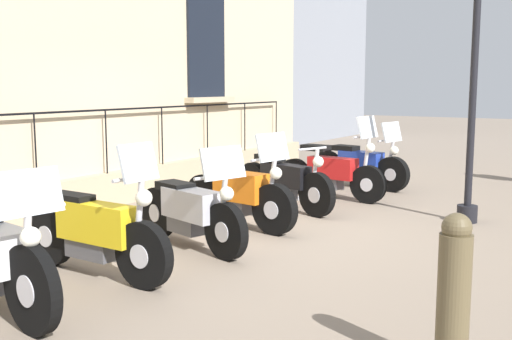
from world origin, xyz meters
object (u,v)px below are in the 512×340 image
Objects in this scene: motorcycle_yellow at (95,233)px; motorcycle_silver at (191,212)px; motorcycle_orange at (240,195)px; motorcycle_red at (332,172)px; motorcycle_blue at (360,165)px; bollard at (454,295)px; motorcycle_black at (284,182)px.

motorcycle_silver is at bearing 83.63° from motorcycle_yellow.
motorcycle_red is (0.15, 2.60, 0.00)m from motorcycle_orange.
bollard is (3.41, -6.72, 0.14)m from motorcycle_blue.
bollard is (3.53, -2.82, 0.11)m from motorcycle_orange.
motorcycle_orange is at bearing -93.38° from motorcycle_red.
motorcycle_orange is (-0.09, 1.18, 0.01)m from motorcycle_silver.
motorcycle_orange is at bearing -86.20° from motorcycle_black.
motorcycle_red is 1.88× the size of bollard.
motorcycle_silver reaches higher than bollard.
motorcycle_blue is at bearing 91.12° from motorcycle_red.
motorcycle_orange is 0.94× the size of motorcycle_blue.
motorcycle_black is 1.85× the size of bollard.
motorcycle_red reaches higher than motorcycle_yellow.
motorcycle_black is (-0.09, 1.38, -0.02)m from motorcycle_orange.
motorcycle_silver is 0.94× the size of motorcycle_red.
motorcycle_red is (0.06, 3.79, 0.01)m from motorcycle_silver.
motorcycle_red is 6.39m from bollard.
motorcycle_blue reaches higher than motorcycle_silver.
motorcycle_red is at bearing 78.60° from motorcycle_black.
motorcycle_orange is (0.06, 2.54, -0.00)m from motorcycle_yellow.
motorcycle_silver is at bearing 154.56° from bollard.
bollard is at bearing -58.06° from motorcycle_red.
bollard is at bearing -38.58° from motorcycle_orange.
motorcycle_silver is 5.09m from motorcycle_blue.
motorcycle_yellow is at bearing -92.35° from motorcycle_red.
motorcycle_black is (-0.19, 2.57, -0.01)m from motorcycle_silver.
motorcycle_silver is 1.01× the size of motorcycle_orange.
motorcycle_blue is at bearing 88.11° from motorcycle_orange.
bollard is (3.63, -4.20, 0.13)m from motorcycle_black.
bollard is at bearing -63.13° from motorcycle_blue.
motorcycle_orange is 1.75× the size of bollard.
motorcycle_yellow is 1.83× the size of bollard.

